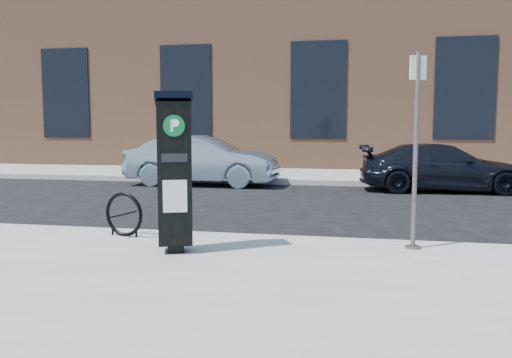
% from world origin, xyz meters
% --- Properties ---
extents(ground, '(120.00, 120.00, 0.00)m').
position_xyz_m(ground, '(0.00, 0.00, 0.00)').
color(ground, black).
rests_on(ground, ground).
extents(sidewalk_far, '(60.00, 12.00, 0.15)m').
position_xyz_m(sidewalk_far, '(0.00, 14.00, 0.07)').
color(sidewalk_far, gray).
rests_on(sidewalk_far, ground).
extents(curb_near, '(60.00, 0.12, 0.16)m').
position_xyz_m(curb_near, '(0.00, -0.02, 0.07)').
color(curb_near, '#9E9B93').
rests_on(curb_near, ground).
extents(curb_far, '(60.00, 0.12, 0.16)m').
position_xyz_m(curb_far, '(0.00, 8.02, 0.07)').
color(curb_far, '#9E9B93').
rests_on(curb_far, ground).
extents(building, '(28.00, 10.05, 8.25)m').
position_xyz_m(building, '(-0.00, 17.00, 4.15)').
color(building, brown).
rests_on(building, ground).
extents(parking_kiosk, '(0.58, 0.55, 2.05)m').
position_xyz_m(parking_kiosk, '(-0.65, -1.25, 1.20)').
color(parking_kiosk, black).
rests_on(parking_kiosk, sidewalk_near).
extents(sign_pole, '(0.22, 0.21, 2.57)m').
position_xyz_m(sign_pole, '(2.37, -0.44, 1.43)').
color(sign_pole, '#56514C').
rests_on(sign_pole, sidewalk_near).
extents(bike_rack, '(0.65, 0.21, 0.66)m').
position_xyz_m(bike_rack, '(-1.73, -0.48, 0.47)').
color(bike_rack, black).
rests_on(bike_rack, sidewalk_near).
extents(car_silver, '(4.40, 1.54, 1.45)m').
position_xyz_m(car_silver, '(-2.95, 7.40, 0.72)').
color(car_silver, '#8093A3').
rests_on(car_silver, ground).
extents(car_dark, '(4.45, 2.03, 1.26)m').
position_xyz_m(car_dark, '(3.75, 7.29, 0.63)').
color(car_dark, black).
rests_on(car_dark, ground).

